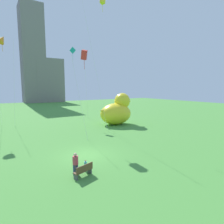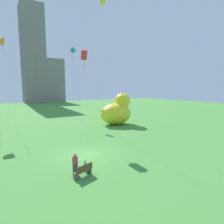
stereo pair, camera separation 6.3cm
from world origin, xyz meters
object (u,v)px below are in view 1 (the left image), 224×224
(person_adult, at_px, (75,163))
(giant_inflatable_duck, at_px, (117,111))
(person_child, at_px, (86,165))
(kite_yellow, at_px, (102,1))
(park_bench, at_px, (84,170))
(kite_orange, at_px, (2,39))
(kite_red, at_px, (84,55))
(kite_teal, at_px, (74,54))

(person_adult, distance_m, giant_inflatable_duck, 18.92)
(person_child, relative_size, kite_yellow, 0.04)
(park_bench, height_order, kite_orange, kite_orange)
(person_child, distance_m, kite_red, 13.82)
(park_bench, relative_size, person_child, 1.80)
(kite_teal, height_order, kite_yellow, kite_yellow)
(giant_inflatable_duck, relative_size, kite_yellow, 0.32)
(person_child, height_order, kite_teal, kite_teal)
(kite_yellow, bearing_deg, kite_red, -140.23)
(person_adult, xyz_separation_m, kite_red, (4.99, 9.28, 9.14))
(person_child, height_order, kite_yellow, kite_yellow)
(park_bench, height_order, giant_inflatable_duck, giant_inflatable_duck)
(park_bench, xyz_separation_m, kite_orange, (-3.33, 20.79, 12.63))
(person_child, xyz_separation_m, kite_teal, (7.64, 21.34, 11.84))
(giant_inflatable_duck, height_order, kite_yellow, kite_yellow)
(kite_red, xyz_separation_m, kite_yellow, (4.93, 4.11, 8.76))
(giant_inflatable_duck, relative_size, kite_orange, 0.46)
(person_adult, distance_m, kite_yellow, 24.46)
(person_child, bearing_deg, kite_yellow, 55.50)
(person_child, distance_m, kite_yellow, 24.33)
(kite_orange, bearing_deg, person_adult, -81.71)
(park_bench, relative_size, kite_teal, 0.11)
(park_bench, distance_m, person_child, 0.89)
(kite_orange, bearing_deg, park_bench, -80.90)
(kite_yellow, bearing_deg, kite_orange, 151.96)
(giant_inflatable_duck, xyz_separation_m, kite_red, (-7.86, -4.54, 7.79))
(giant_inflatable_duck, bearing_deg, kite_red, -149.95)
(person_adult, distance_m, person_child, 0.99)
(person_child, relative_size, giant_inflatable_duck, 0.13)
(person_adult, relative_size, kite_teal, 0.12)
(giant_inflatable_duck, relative_size, kite_red, 0.59)
(person_child, xyz_separation_m, kite_yellow, (9.06, 13.18, 18.34))
(kite_orange, xyz_separation_m, kite_yellow, (12.87, -6.86, 5.70))
(person_child, xyz_separation_m, giant_inflatable_duck, (11.98, 13.62, 1.78))
(person_adult, relative_size, giant_inflatable_duck, 0.26)
(park_bench, distance_m, giant_inflatable_duck, 19.11)
(kite_yellow, bearing_deg, person_child, -124.50)
(kite_red, distance_m, kite_teal, 12.96)
(person_adult, bearing_deg, giant_inflatable_duck, 47.10)
(kite_orange, height_order, kite_red, kite_orange)
(kite_teal, bearing_deg, kite_red, -105.97)
(kite_teal, bearing_deg, giant_inflatable_duck, -60.62)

